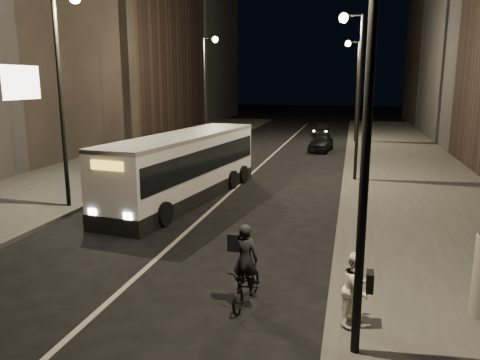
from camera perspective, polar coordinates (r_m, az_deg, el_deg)
The scene contains 15 objects.
ground at distance 14.17m, azimuth -9.82°, elevation -9.17°, with size 180.00×180.00×0.00m, color black.
sidewalk_right at distance 26.76m, azimuth 20.00°, elevation 0.48°, with size 7.00×70.00×0.16m, color #3B3B38.
sidewalk_left at distance 29.97m, azimuth -14.26°, elevation 2.00°, with size 7.00×70.00×0.16m, color #3B3B38.
building_row_left at distance 46.26m, azimuth -14.95°, elevation 18.94°, with size 8.00×61.00×22.00m, color black.
streetlight_right_near at distance 8.11m, azimuth 13.71°, elevation 13.74°, with size 1.20×0.44×8.12m.
streetlight_right_mid at distance 24.10m, azimuth 13.77°, elevation 12.32°, with size 1.20×0.44×8.12m.
streetlight_right_far at distance 40.10m, azimuth 13.78°, elevation 12.04°, with size 1.20×0.44×8.12m.
streetlight_left_near at distance 19.33m, azimuth -20.55°, elevation 12.09°, with size 1.20×0.44×8.12m.
streetlight_left_far at distance 35.74m, azimuth -3.99°, elevation 12.40°, with size 1.20×0.44×8.12m.
city_bus at distance 20.31m, azimuth -6.75°, elevation 1.92°, with size 3.67×10.79×2.86m.
cyclist_on_bicycle at distance 10.92m, azimuth 0.79°, elevation -11.83°, with size 0.79×1.78×1.99m.
pedestrian_woman at distance 10.03m, azimuth 14.01°, elevation -12.74°, with size 0.75×0.58×1.54m, color white.
car_near at distance 35.12m, azimuth 9.85°, elevation 4.50°, with size 1.46×3.64×1.24m, color black.
car_mid at distance 34.57m, azimuth -1.63°, elevation 4.78°, with size 1.60×4.58×1.51m, color #3A3B3D.
car_far at distance 45.11m, azimuth 9.88°, elevation 6.05°, with size 1.59×3.91×1.13m, color black.
Camera 1 is at (5.36, -12.10, 5.06)m, focal length 35.00 mm.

